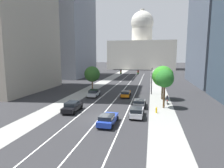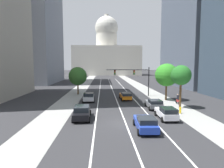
% 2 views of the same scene
% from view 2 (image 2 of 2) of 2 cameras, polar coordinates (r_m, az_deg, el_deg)
% --- Properties ---
extents(ground_plane, '(400.00, 400.00, 0.00)m').
position_cam_2_polar(ground_plane, '(61.25, -0.33, -0.49)').
color(ground_plane, '#2B2B2D').
extents(sidewalk_left, '(4.04, 130.00, 0.01)m').
position_cam_2_polar(sidewalk_left, '(56.58, -9.07, -1.06)').
color(sidewalk_left, gray).
rests_on(sidewalk_left, ground).
extents(sidewalk_right, '(4.04, 130.00, 0.01)m').
position_cam_2_polar(sidewalk_right, '(57.36, 8.71, -0.96)').
color(sidewalk_right, gray).
rests_on(sidewalk_right, ground).
extents(lane_stripe_left, '(0.16, 90.00, 0.01)m').
position_cam_2_polar(lane_stripe_left, '(46.32, -3.76, -2.46)').
color(lane_stripe_left, white).
rests_on(lane_stripe_left, ground).
extents(lane_stripe_center, '(0.16, 90.00, 0.01)m').
position_cam_2_polar(lane_stripe_center, '(46.38, 0.44, -2.44)').
color(lane_stripe_center, white).
rests_on(lane_stripe_center, ground).
extents(lane_stripe_right, '(0.16, 90.00, 0.01)m').
position_cam_2_polar(lane_stripe_right, '(46.69, 4.61, -2.40)').
color(lane_stripe_right, white).
rests_on(lane_stripe_right, ground).
extents(office_tower_far_left, '(18.53, 27.25, 42.54)m').
position_cam_2_polar(office_tower_far_left, '(79.56, -22.86, 15.90)').
color(office_tower_far_left, gray).
rests_on(office_tower_far_left, ground).
extents(capitol_building, '(42.95, 22.34, 39.26)m').
position_cam_2_polar(capitol_building, '(128.31, -1.60, 8.62)').
color(capitol_building, beige).
rests_on(capitol_building, ground).
extents(car_white, '(1.96, 4.27, 1.54)m').
position_cam_2_polar(car_white, '(24.26, 15.84, -8.19)').
color(car_white, silver).
rests_on(car_white, ground).
extents(car_orange, '(2.09, 4.66, 1.47)m').
position_cam_2_polar(car_orange, '(36.29, 4.03, -3.48)').
color(car_orange, orange).
rests_on(car_orange, ground).
extents(car_gray, '(2.13, 4.17, 1.45)m').
position_cam_2_polar(car_gray, '(29.56, 12.34, -5.70)').
color(car_gray, slate).
rests_on(car_gray, ground).
extents(car_silver, '(2.23, 4.31, 1.56)m').
position_cam_2_polar(car_silver, '(35.03, -6.89, -3.78)').
color(car_silver, '#B2B5BA').
rests_on(car_silver, ground).
extents(car_black, '(2.20, 4.85, 1.60)m').
position_cam_2_polar(car_black, '(23.88, -8.88, -8.22)').
color(car_black, black).
rests_on(car_black, ground).
extents(car_blue, '(2.14, 4.62, 1.46)m').
position_cam_2_polar(car_blue, '(19.83, 9.90, -11.31)').
color(car_blue, '#1E389E').
rests_on(car_blue, ground).
extents(traffic_signal_mast, '(9.03, 0.39, 6.07)m').
position_cam_2_polar(traffic_signal_mast, '(40.46, 6.72, 2.58)').
color(traffic_signal_mast, black).
rests_on(traffic_signal_mast, ground).
extents(fire_hydrant, '(0.26, 0.35, 0.91)m').
position_cam_2_polar(fire_hydrant, '(27.77, 19.55, -7.27)').
color(fire_hydrant, yellow).
rests_on(fire_hydrant, ground).
extents(cyclist, '(0.36, 1.70, 1.72)m').
position_cam_2_polar(cyclist, '(34.05, 18.88, -4.25)').
color(cyclist, black).
rests_on(cyclist, ground).
extents(street_tree_mid_right, '(3.00, 3.00, 6.51)m').
position_cam_2_polar(street_tree_mid_right, '(30.67, 19.74, 2.41)').
color(street_tree_mid_right, '#51381E').
rests_on(street_tree_mid_right, ground).
extents(street_tree_far_right, '(4.21, 4.21, 6.80)m').
position_cam_2_polar(street_tree_far_right, '(36.97, 15.84, 2.58)').
color(street_tree_far_right, '#51381E').
rests_on(street_tree_far_right, ground).
extents(street_tree_mid_left, '(4.06, 4.06, 6.09)m').
position_cam_2_polar(street_tree_mid_left, '(43.59, -10.11, 2.30)').
color(street_tree_mid_left, '#51381E').
rests_on(street_tree_mid_left, ground).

